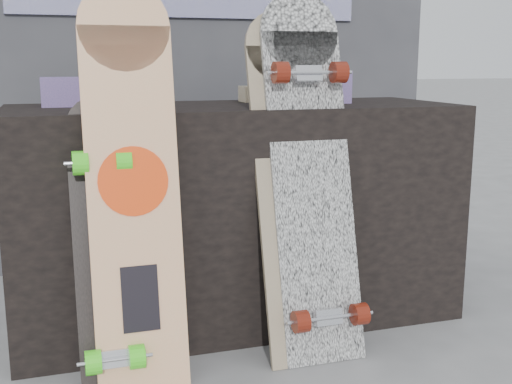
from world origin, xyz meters
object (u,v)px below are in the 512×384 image
object	(u,v)px
longboard_celtic	(292,173)
skateboard_dark	(106,241)
longboard_cascadia	(311,167)
longboard_geisha	(133,175)
vendor_table	(236,213)

from	to	relation	value
longboard_celtic	skateboard_dark	distance (m)	0.63
longboard_cascadia	skateboard_dark	bearing A→B (deg)	-175.70
longboard_celtic	longboard_cascadia	bearing A→B (deg)	-15.69
longboard_geisha	skateboard_dark	world-z (taller)	longboard_geisha
vendor_table	longboard_celtic	world-z (taller)	longboard_celtic
vendor_table	longboard_geisha	xyz separation A→B (m)	(-0.42, -0.38, 0.23)
longboard_celtic	skateboard_dark	world-z (taller)	longboard_celtic
longboard_cascadia	skateboard_dark	xyz separation A→B (m)	(-0.67, -0.05, -0.18)
vendor_table	longboard_geisha	size ratio (longest dim) A/B	1.35
longboard_cascadia	longboard_celtic	bearing A→B (deg)	164.31
vendor_table	longboard_geisha	distance (m)	0.61
longboard_geisha	skateboard_dark	xyz separation A→B (m)	(-0.08, 0.00, -0.19)
longboard_cascadia	skateboard_dark	world-z (taller)	longboard_cascadia
longboard_celtic	skateboard_dark	xyz separation A→B (m)	(-0.61, -0.07, -0.16)
skateboard_dark	longboard_cascadia	bearing A→B (deg)	4.30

